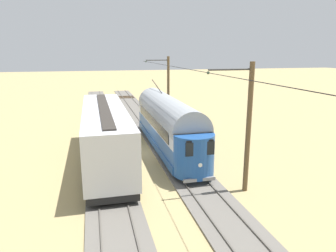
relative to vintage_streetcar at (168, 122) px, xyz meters
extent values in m
plane|color=tan|center=(2.52, 0.91, -2.25)|extent=(220.00, 220.00, 0.00)
cube|color=#666059|center=(0.00, 0.91, -2.20)|extent=(2.80, 80.00, 0.10)
cube|color=#59544C|center=(0.72, 0.91, -2.11)|extent=(0.07, 80.00, 0.08)
cube|color=#59544C|center=(-0.72, 0.91, -2.11)|extent=(0.07, 80.00, 0.08)
cube|color=#47331E|center=(0.00, -31.09, -2.15)|extent=(2.50, 0.24, 0.08)
cube|color=#47331E|center=(0.00, -30.44, -2.15)|extent=(2.50, 0.24, 0.08)
cube|color=#47331E|center=(0.00, -29.79, -2.15)|extent=(2.50, 0.24, 0.08)
cube|color=#47331E|center=(0.00, -29.14, -2.15)|extent=(2.50, 0.24, 0.08)
cube|color=#47331E|center=(0.00, -28.49, -2.15)|extent=(2.50, 0.24, 0.08)
cube|color=#666059|center=(5.04, 0.91, -2.20)|extent=(2.80, 80.00, 0.10)
cube|color=#59544C|center=(5.75, 0.91, -2.11)|extent=(0.07, 80.00, 0.08)
cube|color=#59544C|center=(4.32, 0.91, -2.11)|extent=(0.07, 80.00, 0.08)
cube|color=#47331E|center=(5.04, -31.09, -2.15)|extent=(2.50, 0.24, 0.08)
cube|color=#47331E|center=(5.04, -30.44, -2.15)|extent=(2.50, 0.24, 0.08)
cube|color=#47331E|center=(5.04, -29.79, -2.15)|extent=(2.50, 0.24, 0.08)
cube|color=#47331E|center=(5.04, -29.14, -2.15)|extent=(2.50, 0.24, 0.08)
cube|color=#47331E|center=(5.04, -28.49, -2.15)|extent=(2.50, 0.24, 0.08)
cube|color=#1E4C93|center=(0.00, -0.01, -1.55)|extent=(2.65, 13.33, 0.55)
cube|color=#1E4C93|center=(0.00, -0.01, -0.80)|extent=(2.55, 13.33, 0.95)
cube|color=silver|center=(0.00, -0.01, 0.20)|extent=(2.55, 13.33, 1.05)
cylinder|color=#999EA3|center=(0.00, -0.01, 0.73)|extent=(2.65, 13.06, 2.65)
cylinder|color=#1E4C93|center=(0.00, 6.61, -0.55)|extent=(2.55, 2.55, 2.55)
cylinder|color=#1E4C93|center=(0.00, -6.62, -0.55)|extent=(2.55, 2.55, 2.55)
cube|color=black|center=(0.00, 7.74, 0.47)|extent=(1.63, 0.08, 0.36)
cube|color=black|center=(0.00, 7.78, 0.15)|extent=(1.73, 0.06, 0.80)
cube|color=black|center=(1.29, -0.01, 0.20)|extent=(0.04, 11.19, 0.80)
cube|color=black|center=(-1.29, -0.01, 0.20)|extent=(0.04, 11.19, 0.80)
cylinder|color=silver|center=(0.00, 7.87, -0.80)|extent=(0.24, 0.06, 0.24)
cube|color=gray|center=(0.00, 7.80, -1.72)|extent=(1.94, 0.12, 0.20)
cylinder|color=black|center=(0.00, -4.15, 2.45)|extent=(0.07, 4.30, 0.86)
cylinder|color=black|center=(0.72, 4.26, -1.69)|extent=(0.10, 0.76, 0.76)
cylinder|color=black|center=(-0.72, 4.26, -1.69)|extent=(0.10, 0.76, 0.76)
cylinder|color=black|center=(0.72, -4.27, -1.69)|extent=(0.10, 0.76, 0.76)
cylinder|color=black|center=(-0.72, -4.27, -1.69)|extent=(0.10, 0.76, 0.76)
cube|color=silver|center=(5.04, 1.92, 0.08)|extent=(2.90, 14.62, 3.20)
cube|color=#332D28|center=(5.04, 1.92, 1.74)|extent=(0.70, 13.16, 0.08)
cube|color=black|center=(5.04, 1.92, -1.72)|extent=(2.70, 14.62, 0.36)
cube|color=black|center=(3.56, 1.92, -0.18)|extent=(0.06, 2.20, 2.56)
cylinder|color=black|center=(4.32, -3.20, -1.65)|extent=(0.10, 0.84, 0.84)
cylinder|color=black|center=(5.75, -3.20, -1.65)|extent=(0.10, 0.84, 0.84)
cylinder|color=black|center=(4.32, 7.03, -1.65)|extent=(0.10, 0.84, 0.84)
cylinder|color=black|center=(5.75, 7.03, -1.65)|extent=(0.10, 0.84, 0.84)
cylinder|color=brown|center=(-2.45, -9.66, 1.39)|extent=(0.28, 0.28, 7.28)
cylinder|color=#2D2D2D|center=(-1.23, -9.66, 4.63)|extent=(2.45, 0.10, 0.10)
sphere|color=#334733|center=(0.00, -9.66, 4.48)|extent=(0.16, 0.16, 0.16)
cylinder|color=brown|center=(-2.45, 8.69, 1.39)|extent=(0.28, 0.28, 7.28)
cylinder|color=#2D2D2D|center=(-1.23, 8.69, 4.63)|extent=(2.45, 0.10, 0.10)
sphere|color=#334733|center=(0.00, 8.69, 4.48)|extent=(0.16, 0.16, 0.16)
cylinder|color=black|center=(0.00, 8.69, 4.48)|extent=(0.03, 40.70, 0.03)
cylinder|color=black|center=(-1.23, -9.66, 4.63)|extent=(2.45, 0.02, 0.02)
cube|color=#B2A519|center=(5.04, -14.12, -1.85)|extent=(1.80, 0.60, 0.80)
camera|label=1|loc=(5.79, 23.69, 5.53)|focal=33.22mm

